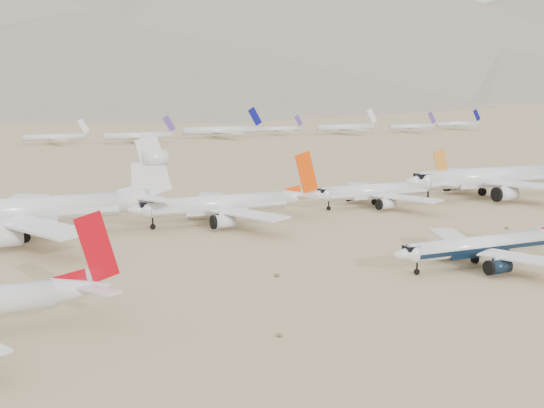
% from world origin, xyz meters
% --- Properties ---
extents(ground, '(7000.00, 7000.00, 0.00)m').
position_xyz_m(ground, '(0.00, 0.00, 0.00)').
color(ground, '#988058').
rests_on(ground, ground).
extents(main_airliner, '(40.40, 39.46, 14.26)m').
position_xyz_m(main_airliner, '(9.08, 4.69, 3.92)').
color(main_airliner, silver).
rests_on(main_airliner, ground).
extents(row2_navy_widebody, '(61.09, 59.74, 21.73)m').
position_xyz_m(row2_navy_widebody, '(69.19, 71.00, 6.07)').
color(row2_navy_widebody, silver).
rests_on(row2_navy_widebody, ground).
extents(row2_gold_tail, '(43.27, 42.32, 15.41)m').
position_xyz_m(row2_gold_tail, '(29.59, 71.43, 4.31)').
color(row2_gold_tail, silver).
rests_on(row2_gold_tail, ground).
extents(row2_orange_tail, '(47.61, 46.57, 16.98)m').
position_xyz_m(row2_orange_tail, '(-19.41, 66.13, 4.77)').
color(row2_orange_tail, silver).
rests_on(row2_orange_tail, ground).
extents(row2_white_trijet, '(63.18, 61.75, 22.39)m').
position_xyz_m(row2_white_trijet, '(-65.84, 67.99, 6.48)').
color(row2_white_trijet, silver).
rests_on(row2_white_trijet, ground).
extents(distant_storage_row, '(548.25, 59.00, 16.34)m').
position_xyz_m(distant_storage_row, '(21.65, 321.36, 4.38)').
color(distant_storage_row, silver).
rests_on(distant_storage_row, ground).
extents(foothills, '(4637.50, 1395.00, 155.00)m').
position_xyz_m(foothills, '(526.68, 1100.00, 67.15)').
color(foothills, slate).
rests_on(foothills, ground).
extents(desert_scrub, '(206.06, 121.67, 0.63)m').
position_xyz_m(desert_scrub, '(-30.36, -24.48, 0.29)').
color(desert_scrub, brown).
rests_on(desert_scrub, ground).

